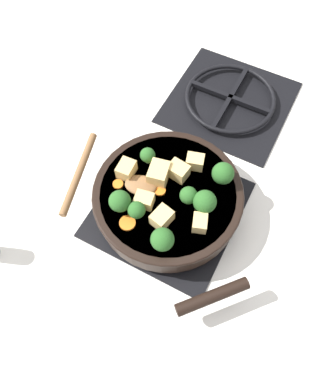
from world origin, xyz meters
TOP-DOWN VIEW (x-y plane):
  - ground_plane at (0.00, 0.00)m, footprint 2.40×2.40m
  - front_burner_grate at (0.00, 0.00)m, footprint 0.31×0.31m
  - rear_burner_grate at (0.00, 0.36)m, footprint 0.31×0.31m
  - skillet_pan at (0.00, -0.00)m, footprint 0.39×0.38m
  - wooden_spoon at (-0.13, -0.03)m, footprint 0.20×0.20m
  - tofu_cube_center_large at (0.00, 0.05)m, footprint 0.05×0.04m
  - tofu_cube_near_handle at (0.09, -0.04)m, footprint 0.04×0.04m
  - tofu_cube_east_chunk at (0.02, -0.06)m, footprint 0.04×0.05m
  - tofu_cube_west_chunk at (-0.03, -0.05)m, footprint 0.04×0.04m
  - tofu_cube_back_piece at (-0.10, 0.00)m, footprint 0.03×0.04m
  - tofu_cube_front_piece at (0.02, 0.09)m, footprint 0.04×0.04m
  - tofu_cube_mid_small at (-0.03, 0.02)m, footprint 0.05×0.06m
  - broccoli_floret_near_spoon at (0.08, 0.00)m, footprint 0.05×0.05m
  - broccoli_floret_center_top at (-0.03, -0.08)m, footprint 0.04×0.04m
  - broccoli_floret_east_rim at (0.05, -0.00)m, footprint 0.04×0.04m
  - broccoli_floret_west_rim at (0.04, -0.11)m, footprint 0.05×0.05m
  - broccoli_floret_north_edge at (0.09, 0.08)m, footprint 0.05×0.05m
  - broccoli_floret_south_cluster at (-0.07, 0.05)m, footprint 0.03×0.03m
  - broccoli_floret_mid_floret at (-0.07, -0.08)m, footprint 0.04×0.04m
  - carrot_slice_orange_thin at (-0.04, -0.10)m, footprint 0.03×0.03m
  - carrot_slice_near_center at (-0.10, -0.03)m, footprint 0.02×0.02m
  - carrot_slice_edge_slice at (-0.02, -0.01)m, footprint 0.02×0.02m

SIDE VIEW (x-z plane):
  - ground_plane at x=0.00m, z-range 0.00..0.00m
  - front_burner_grate at x=0.00m, z-range 0.00..0.03m
  - rear_burner_grate at x=0.00m, z-range 0.00..0.03m
  - skillet_pan at x=0.00m, z-range 0.03..0.09m
  - carrot_slice_orange_thin at x=-0.04m, z-range 0.08..0.09m
  - carrot_slice_near_center at x=-0.10m, z-range 0.08..0.09m
  - carrot_slice_edge_slice at x=-0.02m, z-range 0.08..0.09m
  - wooden_spoon at x=-0.13m, z-range 0.08..0.10m
  - tofu_cube_near_handle at x=0.09m, z-range 0.08..0.11m
  - tofu_cube_front_piece at x=0.02m, z-range 0.08..0.11m
  - tofu_cube_west_chunk at x=-0.03m, z-range 0.08..0.11m
  - tofu_cube_back_piece at x=-0.10m, z-range 0.08..0.12m
  - tofu_cube_east_chunk at x=0.02m, z-range 0.08..0.12m
  - tofu_cube_center_large at x=0.00m, z-range 0.08..0.12m
  - tofu_cube_mid_small at x=-0.03m, z-range 0.08..0.12m
  - broccoli_floret_south_cluster at x=-0.07m, z-range 0.09..0.13m
  - broccoli_floret_center_top at x=-0.03m, z-range 0.09..0.13m
  - broccoli_floret_east_rim at x=0.05m, z-range 0.09..0.13m
  - broccoli_floret_mid_floret at x=-0.07m, z-range 0.09..0.14m
  - broccoli_floret_west_rim at x=0.04m, z-range 0.09..0.14m
  - broccoli_floret_north_edge at x=0.09m, z-range 0.09..0.14m
  - broccoli_floret_near_spoon at x=0.08m, z-range 0.09..0.14m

